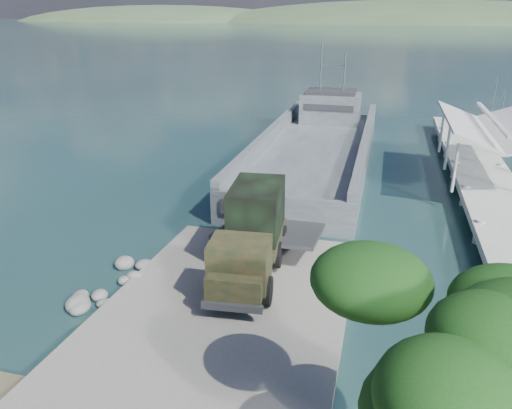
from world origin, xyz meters
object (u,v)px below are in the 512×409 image
Objects in this scene: landing_craft at (316,155)px; sailboat_far at (489,132)px; pier at (486,172)px; sailboat_near at (495,147)px; military_truck at (252,233)px; soldier at (223,278)px.

landing_craft reaches higher than sailboat_far.
sailboat_far is at bearing 43.44° from landing_craft.
pier is 19.34m from sailboat_far.
pier is at bearing -95.02° from sailboat_near.
sailboat_far reaches higher than military_truck.
sailboat_near reaches higher than pier.
sailboat_near is 6.18m from sailboat_far.
military_truck reaches higher than soldier.
sailboat_far is at bearing 94.12° from sailboat_near.
sailboat_near is at bearing 65.72° from soldier.
sailboat_far is at bearing 79.83° from pier.
military_truck is at bearing -131.73° from sailboat_far.
landing_craft reaches higher than soldier.
sailboat_far reaches higher than soldier.
military_truck is 1.36× the size of sailboat_far.
landing_craft is at bearing 91.22° from soldier.
landing_craft is at bearing 162.13° from pier.
sailboat_near is at bearing 29.81° from landing_craft.
military_truck is 1.46× the size of sailboat_near.
military_truck is at bearing -90.64° from landing_craft.
pier is at bearing 46.02° from military_truck.
sailboat_near is (16.32, 31.04, -1.00)m from soldier.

